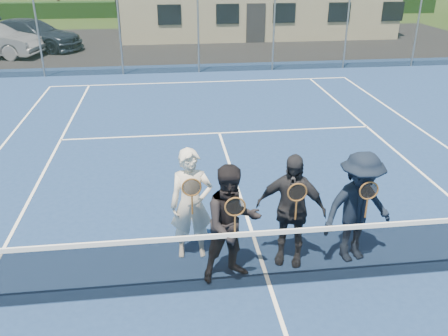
{
  "coord_description": "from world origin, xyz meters",
  "views": [
    {
      "loc": [
        -1.34,
        -5.42,
        4.44
      ],
      "look_at": [
        -0.48,
        1.5,
        1.25
      ],
      "focal_mm": 38.0,
      "sensor_mm": 36.0,
      "label": 1
    }
  ],
  "objects_px": {
    "player_a": "(191,204)",
    "player_c": "(291,209)",
    "tennis_net": "(271,256)",
    "player_b": "(232,224)",
    "car_c": "(31,35)",
    "player_d": "(358,208)"
  },
  "relations": [
    {
      "from": "car_c",
      "to": "player_a",
      "type": "bearing_deg",
      "value": -139.45
    },
    {
      "from": "player_a",
      "to": "player_b",
      "type": "bearing_deg",
      "value": -49.86
    },
    {
      "from": "car_c",
      "to": "player_c",
      "type": "height_order",
      "value": "player_c"
    },
    {
      "from": "tennis_net",
      "to": "player_a",
      "type": "relative_size",
      "value": 6.49
    },
    {
      "from": "player_a",
      "to": "player_c",
      "type": "height_order",
      "value": "same"
    },
    {
      "from": "player_b",
      "to": "player_d",
      "type": "relative_size",
      "value": 1.0
    },
    {
      "from": "tennis_net",
      "to": "player_c",
      "type": "xyz_separation_m",
      "value": [
        0.42,
        0.6,
        0.38
      ]
    },
    {
      "from": "tennis_net",
      "to": "player_a",
      "type": "bearing_deg",
      "value": 138.17
    },
    {
      "from": "player_a",
      "to": "player_d",
      "type": "relative_size",
      "value": 1.0
    },
    {
      "from": "car_c",
      "to": "player_c",
      "type": "distance_m",
      "value": 20.41
    },
    {
      "from": "player_c",
      "to": "player_a",
      "type": "bearing_deg",
      "value": 167.02
    },
    {
      "from": "car_c",
      "to": "player_b",
      "type": "distance_m",
      "value": 20.34
    },
    {
      "from": "tennis_net",
      "to": "player_b",
      "type": "xyz_separation_m",
      "value": [
        -0.51,
        0.3,
        0.38
      ]
    },
    {
      "from": "car_c",
      "to": "player_d",
      "type": "relative_size",
      "value": 2.8
    },
    {
      "from": "player_d",
      "to": "player_b",
      "type": "bearing_deg",
      "value": -173.31
    },
    {
      "from": "car_c",
      "to": "tennis_net",
      "type": "xyz_separation_m",
      "value": [
        7.76,
        -19.3,
        -0.19
      ]
    },
    {
      "from": "player_c",
      "to": "player_b",
      "type": "bearing_deg",
      "value": -162.0
    },
    {
      "from": "player_a",
      "to": "player_d",
      "type": "height_order",
      "value": "same"
    },
    {
      "from": "player_a",
      "to": "player_b",
      "type": "distance_m",
      "value": 0.84
    },
    {
      "from": "player_a",
      "to": "player_c",
      "type": "bearing_deg",
      "value": -12.98
    },
    {
      "from": "car_c",
      "to": "tennis_net",
      "type": "relative_size",
      "value": 0.43
    },
    {
      "from": "car_c",
      "to": "player_d",
      "type": "height_order",
      "value": "player_d"
    }
  ]
}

